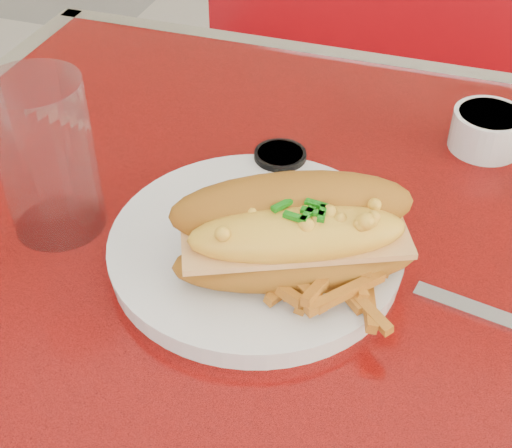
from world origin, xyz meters
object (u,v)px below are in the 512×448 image
(gravy_ramekin, at_px, (487,129))
(booth_bench_far, at_px, (442,185))
(fork, at_px, (330,250))
(water_tumbler, at_px, (47,158))
(dinner_plate, at_px, (256,247))
(mac_hoagie, at_px, (295,233))
(sauce_cup_left, at_px, (280,162))
(diner_table, at_px, (397,374))

(gravy_ramekin, bearing_deg, booth_bench_far, 93.91)
(fork, height_order, water_tumbler, water_tumbler)
(dinner_plate, height_order, mac_hoagie, mac_hoagie)
(sauce_cup_left, bearing_deg, booth_bench_far, 76.67)
(booth_bench_far, height_order, gravy_ramekin, booth_bench_far)
(booth_bench_far, height_order, sauce_cup_left, booth_bench_far)
(diner_table, xyz_separation_m, water_tumbler, (-0.35, -0.05, 0.24))
(mac_hoagie, bearing_deg, sauce_cup_left, 86.56)
(booth_bench_far, height_order, dinner_plate, booth_bench_far)
(mac_hoagie, xyz_separation_m, water_tumbler, (-0.25, 0.01, 0.02))
(mac_hoagie, bearing_deg, water_tumbler, 153.60)
(mac_hoagie, distance_m, fork, 0.06)
(booth_bench_far, height_order, water_tumbler, water_tumbler)
(diner_table, xyz_separation_m, sauce_cup_left, (-0.17, 0.10, 0.18))
(diner_table, bearing_deg, dinner_plate, -167.31)
(diner_table, height_order, sauce_cup_left, sauce_cup_left)
(diner_table, distance_m, gravy_ramekin, 0.30)
(diner_table, height_order, water_tumbler, water_tumbler)
(booth_bench_far, bearing_deg, mac_hoagie, -97.03)
(dinner_plate, relative_size, sauce_cup_left, 4.56)
(fork, bearing_deg, sauce_cup_left, 37.72)
(dinner_plate, xyz_separation_m, water_tumbler, (-0.20, -0.02, 0.07))
(fork, bearing_deg, gravy_ramekin, -22.75)
(fork, bearing_deg, dinner_plate, 100.64)
(gravy_ramekin, bearing_deg, mac_hoagie, -117.41)
(fork, bearing_deg, diner_table, -69.97)
(fork, distance_m, sauce_cup_left, 0.15)
(fork, xyz_separation_m, gravy_ramekin, (0.12, 0.25, 0.00))
(fork, height_order, sauce_cup_left, sauce_cup_left)
(mac_hoagie, height_order, water_tumbler, water_tumbler)
(fork, relative_size, sauce_cup_left, 2.23)
(water_tumbler, bearing_deg, booth_bench_far, 67.66)
(booth_bench_far, distance_m, gravy_ramekin, 0.77)
(mac_hoagie, bearing_deg, gravy_ramekin, 38.04)
(dinner_plate, bearing_deg, gravy_ramekin, 53.72)
(diner_table, distance_m, water_tumbler, 0.43)
(dinner_plate, distance_m, water_tumbler, 0.21)
(dinner_plate, bearing_deg, water_tumbler, -175.57)
(booth_bench_far, bearing_deg, gravy_ramekin, -86.09)
(water_tumbler, bearing_deg, gravy_ramekin, 35.01)
(booth_bench_far, xyz_separation_m, gravy_ramekin, (0.04, -0.58, 0.51))
(booth_bench_far, distance_m, mac_hoagie, 1.03)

